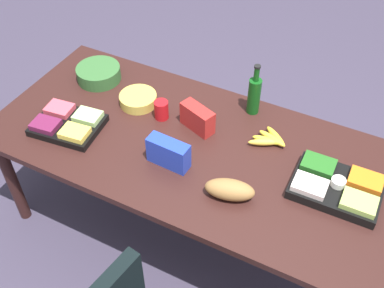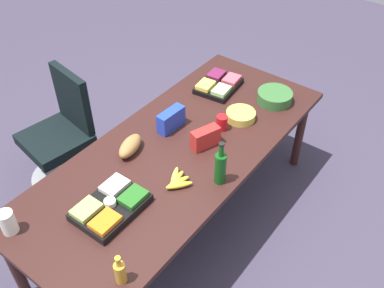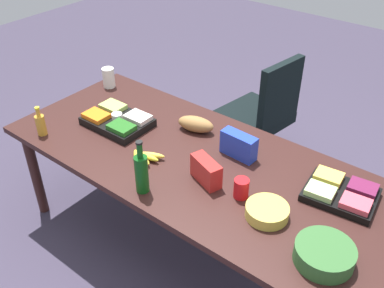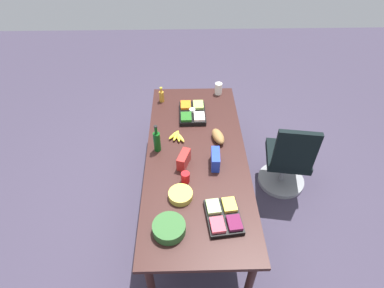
{
  "view_description": "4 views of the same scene",
  "coord_description": "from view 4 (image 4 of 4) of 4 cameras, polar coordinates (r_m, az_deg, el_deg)",
  "views": [
    {
      "loc": [
        -0.69,
        1.58,
        2.5
      ],
      "look_at": [
        0.1,
        0.04,
        0.79
      ],
      "focal_mm": 43.67,
      "sensor_mm": 36.0,
      "label": 1
    },
    {
      "loc": [
        -1.71,
        -1.42,
        2.75
      ],
      "look_at": [
        0.04,
        -0.09,
        0.82
      ],
      "focal_mm": 41.07,
      "sensor_mm": 36.0,
      "label": 2
    },
    {
      "loc": [
        1.24,
        -1.64,
        2.29
      ],
      "look_at": [
        -0.07,
        0.02,
        0.82
      ],
      "focal_mm": 40.95,
      "sensor_mm": 36.0,
      "label": 3
    },
    {
      "loc": [
        2.27,
        -0.1,
        2.97
      ],
      "look_at": [
        -0.06,
        -0.04,
        0.83
      ],
      "focal_mm": 29.04,
      "sensor_mm": 36.0,
      "label": 4
    }
  ],
  "objects": [
    {
      "name": "office_chair",
      "position": [
        3.75,
        17.06,
        -3.36
      ],
      "size": [
        0.56,
        0.56,
        0.99
      ],
      "color": "gray",
      "rests_on": "ground"
    },
    {
      "name": "chip_bag_red",
      "position": [
        3.02,
        -1.52,
        -2.86
      ],
      "size": [
        0.22,
        0.14,
        0.14
      ],
      "primitive_type": "cube",
      "rotation": [
        0.0,
        0.0,
        -0.34
      ],
      "color": "red",
      "rests_on": "conference_table"
    },
    {
      "name": "chip_bag_blue",
      "position": [
        3.03,
        4.32,
        -2.8
      ],
      "size": [
        0.22,
        0.09,
        0.15
      ],
      "primitive_type": "cube",
      "rotation": [
        0.0,
        0.0,
        -0.05
      ],
      "color": "#223DBE",
      "rests_on": "conference_table"
    },
    {
      "name": "dressing_bottle",
      "position": [
        3.88,
        -5.62,
        8.76
      ],
      "size": [
        0.06,
        0.06,
        0.2
      ],
      "color": "gold",
      "rests_on": "conference_table"
    },
    {
      "name": "ground_plane",
      "position": [
        3.74,
        0.68,
        -10.02
      ],
      "size": [
        10.0,
        10.0,
        0.0
      ],
      "primitive_type": "plane",
      "color": "#3D3649"
    },
    {
      "name": "fruit_platter",
      "position": [
        2.67,
        5.8,
        -13.06
      ],
      "size": [
        0.39,
        0.32,
        0.07
      ],
      "color": "black",
      "rests_on": "conference_table"
    },
    {
      "name": "mayo_jar",
      "position": [
        4.02,
        4.88,
        10.1
      ],
      "size": [
        0.1,
        0.1,
        0.15
      ],
      "primitive_type": "cylinder",
      "rotation": [
        0.0,
        0.0,
        -0.14
      ],
      "color": "white",
      "rests_on": "conference_table"
    },
    {
      "name": "veggie_tray",
      "position": [
        3.65,
        0.07,
        5.78
      ],
      "size": [
        0.42,
        0.3,
        0.09
      ],
      "color": "black",
      "rests_on": "conference_table"
    },
    {
      "name": "salad_bowl",
      "position": [
        2.58,
        -4.23,
        -15.14
      ],
      "size": [
        0.33,
        0.33,
        0.09
      ],
      "primitive_type": "cylinder",
      "rotation": [
        0.0,
        0.0,
        0.24
      ],
      "color": "#32632F",
      "rests_on": "conference_table"
    },
    {
      "name": "wine_bottle",
      "position": [
        3.16,
        -6.46,
        0.56
      ],
      "size": [
        0.09,
        0.09,
        0.32
      ],
      "color": "#104B15",
      "rests_on": "conference_table"
    },
    {
      "name": "conference_table",
      "position": [
        3.23,
        0.78,
        -2.63
      ],
      "size": [
        2.45,
        1.02,
        0.75
      ],
      "color": "#331916",
      "rests_on": "ground"
    },
    {
      "name": "banana_bunch",
      "position": [
        3.35,
        -2.74,
        1.45
      ],
      "size": [
        0.2,
        0.19,
        0.04
      ],
      "color": "yellow",
      "rests_on": "conference_table"
    },
    {
      "name": "red_solo_cup",
      "position": [
        2.89,
        -1.23,
        -6.16
      ],
      "size": [
        0.08,
        0.08,
        0.11
      ],
      "primitive_type": "cylinder",
      "rotation": [
        0.0,
        0.0,
        0.01
      ],
      "color": "red",
      "rests_on": "conference_table"
    },
    {
      "name": "bread_loaf",
      "position": [
        3.31,
        4.81,
        1.39
      ],
      "size": [
        0.26,
        0.17,
        0.1
      ],
      "primitive_type": "ellipsoid",
      "rotation": [
        0.0,
        0.0,
        0.26
      ],
      "color": "olive",
      "rests_on": "conference_table"
    },
    {
      "name": "chip_bowl",
      "position": [
        2.79,
        -2.11,
        -9.33
      ],
      "size": [
        0.25,
        0.25,
        0.06
      ],
      "primitive_type": "cylinder",
      "rotation": [
        0.0,
        0.0,
        -0.15
      ],
      "color": "gold",
      "rests_on": "conference_table"
    }
  ]
}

